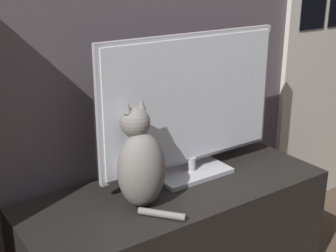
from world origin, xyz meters
TOP-DOWN VIEW (x-y plane):
  - wall_back at (0.00, 1.22)m, footprint 4.80×0.05m
  - tv_stand at (0.00, 0.92)m, footprint 1.36×0.53m
  - tv at (0.14, 1.00)m, footprint 0.91×0.21m
  - cat at (-0.20, 0.89)m, footprint 0.21×0.31m
  - door at (1.34, 1.18)m, footprint 0.84×0.04m

SIDE VIEW (x-z plane):
  - tv_stand at x=0.00m, z-range 0.00..0.54m
  - cat at x=-0.20m, z-range 0.50..0.93m
  - tv at x=0.14m, z-range 0.55..1.19m
  - door at x=1.34m, z-range 0.02..2.07m
  - wall_back at x=0.00m, z-range 0.00..2.60m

